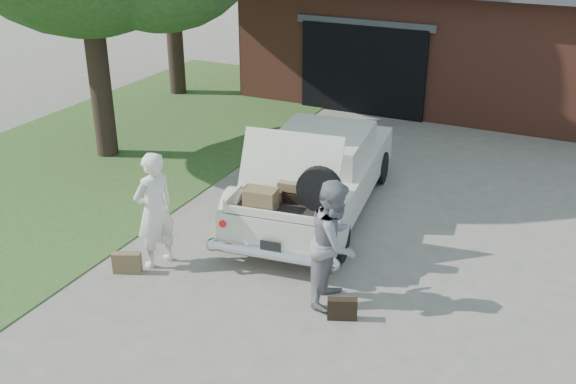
% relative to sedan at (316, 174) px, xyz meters
% --- Properties ---
extents(ground, '(90.00, 90.00, 0.00)m').
position_rel_sedan_xyz_m(ground, '(0.26, -2.28, -0.70)').
color(ground, gray).
rests_on(ground, ground).
extents(grass_strip, '(6.00, 16.00, 0.02)m').
position_rel_sedan_xyz_m(grass_strip, '(-5.24, 0.72, -0.69)').
color(grass_strip, '#2D4C1E').
rests_on(grass_strip, ground).
extents(house, '(12.80, 7.80, 3.30)m').
position_rel_sedan_xyz_m(house, '(1.24, 9.19, 0.97)').
color(house, brown).
rests_on(house, ground).
extents(sedan, '(2.42, 4.96, 1.88)m').
position_rel_sedan_xyz_m(sedan, '(0.00, 0.00, 0.00)').
color(sedan, silver).
rests_on(sedan, ground).
extents(woman_left, '(0.62, 0.76, 1.80)m').
position_rel_sedan_xyz_m(woman_left, '(-1.42, -2.71, 0.20)').
color(woman_left, white).
rests_on(woman_left, ground).
extents(woman_right, '(0.74, 0.92, 1.78)m').
position_rel_sedan_xyz_m(woman_right, '(1.33, -2.46, 0.19)').
color(woman_right, gray).
rests_on(woman_right, ground).
extents(suitcase_left, '(0.44, 0.29, 0.32)m').
position_rel_sedan_xyz_m(suitcase_left, '(-1.68, -3.12, -0.54)').
color(suitcase_left, brown).
rests_on(suitcase_left, ground).
extents(suitcase_right, '(0.41, 0.27, 0.30)m').
position_rel_sedan_xyz_m(suitcase_right, '(1.61, -2.85, -0.55)').
color(suitcase_right, black).
rests_on(suitcase_right, ground).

